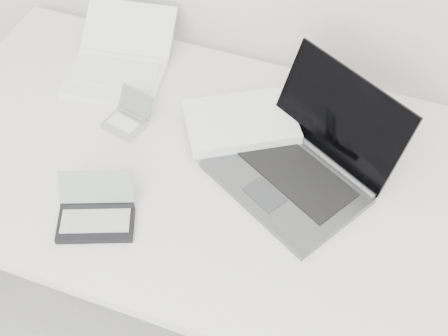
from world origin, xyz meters
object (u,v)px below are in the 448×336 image
(netbook_open_white, at_px, (119,65))
(palmtop_charcoal, at_px, (96,215))
(desk, at_px, (242,188))
(laptop_large, at_px, (278,147))

(netbook_open_white, distance_m, palmtop_charcoal, 0.49)
(desk, xyz_separation_m, laptop_large, (0.06, 0.08, 0.08))
(laptop_large, distance_m, palmtop_charcoal, 0.45)
(laptop_large, distance_m, netbook_open_white, 0.51)
(laptop_large, height_order, netbook_open_white, laptop_large)
(desk, bearing_deg, laptop_large, 54.20)
(desk, height_order, netbook_open_white, netbook_open_white)
(netbook_open_white, bearing_deg, laptop_large, -25.86)
(desk, distance_m, laptop_large, 0.13)
(laptop_large, bearing_deg, netbook_open_white, -167.22)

